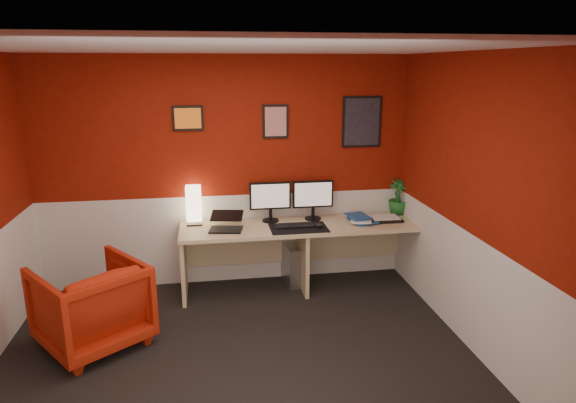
% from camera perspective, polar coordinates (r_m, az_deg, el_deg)
% --- Properties ---
extents(ground, '(4.00, 3.50, 0.01)m').
position_cam_1_polar(ground, '(4.37, -5.50, -17.97)').
color(ground, black).
rests_on(ground, ground).
extents(ceiling, '(4.00, 3.50, 0.01)m').
position_cam_1_polar(ceiling, '(3.67, -6.52, 16.86)').
color(ceiling, white).
rests_on(ceiling, ground).
extents(wall_back, '(4.00, 0.01, 2.50)m').
position_cam_1_polar(wall_back, '(5.53, -7.07, 3.19)').
color(wall_back, maroon).
rests_on(wall_back, ground).
extents(wall_front, '(4.00, 0.01, 2.50)m').
position_cam_1_polar(wall_front, '(2.23, -3.13, -15.41)').
color(wall_front, maroon).
rests_on(wall_front, ground).
extents(wall_right, '(0.01, 3.50, 2.50)m').
position_cam_1_polar(wall_right, '(4.42, 20.90, -0.76)').
color(wall_right, maroon).
rests_on(wall_right, ground).
extents(wainscot_back, '(4.00, 0.01, 1.00)m').
position_cam_1_polar(wainscot_back, '(5.73, -6.82, -4.17)').
color(wainscot_back, silver).
rests_on(wainscot_back, ground).
extents(wainscot_right, '(0.01, 3.50, 1.00)m').
position_cam_1_polar(wainscot_right, '(4.66, 19.98, -9.66)').
color(wainscot_right, silver).
rests_on(wainscot_right, ground).
extents(desk, '(2.60, 0.65, 0.73)m').
position_cam_1_polar(desk, '(5.54, 1.63, -6.23)').
color(desk, '#C8B580').
rests_on(desk, ground).
extents(shoji_lamp, '(0.16, 0.16, 0.40)m').
position_cam_1_polar(shoji_lamp, '(5.47, -10.57, -0.53)').
color(shoji_lamp, '#FFE5B2').
rests_on(shoji_lamp, desk).
extents(laptop, '(0.37, 0.29, 0.22)m').
position_cam_1_polar(laptop, '(5.24, -7.06, -2.13)').
color(laptop, black).
rests_on(laptop, desk).
extents(monitor_left, '(0.45, 0.06, 0.58)m').
position_cam_1_polar(monitor_left, '(5.46, -2.00, 0.67)').
color(monitor_left, black).
rests_on(monitor_left, desk).
extents(monitor_right, '(0.45, 0.06, 0.58)m').
position_cam_1_polar(monitor_right, '(5.54, 2.86, 0.86)').
color(monitor_right, black).
rests_on(monitor_right, desk).
extents(desk_mat, '(0.60, 0.38, 0.01)m').
position_cam_1_polar(desk_mat, '(5.30, 1.21, -3.01)').
color(desk_mat, black).
rests_on(desk_mat, desk).
extents(keyboard, '(0.42, 0.14, 0.02)m').
position_cam_1_polar(keyboard, '(5.34, 0.81, -2.74)').
color(keyboard, black).
rests_on(keyboard, desk_mat).
extents(mouse, '(0.07, 0.11, 0.03)m').
position_cam_1_polar(mouse, '(5.33, 3.46, -2.75)').
color(mouse, black).
rests_on(mouse, desk_mat).
extents(book_bottom, '(0.29, 0.36, 0.03)m').
position_cam_1_polar(book_bottom, '(5.52, 7.32, -2.25)').
color(book_bottom, '#1F4E90').
rests_on(book_bottom, desk).
extents(book_middle, '(0.31, 0.36, 0.02)m').
position_cam_1_polar(book_middle, '(5.54, 7.17, -1.94)').
color(book_middle, silver).
rests_on(book_middle, book_bottom).
extents(book_top, '(0.25, 0.31, 0.03)m').
position_cam_1_polar(book_top, '(5.50, 6.91, -1.78)').
color(book_top, '#1F4E90').
rests_on(book_top, book_middle).
extents(zen_tray, '(0.35, 0.25, 0.03)m').
position_cam_1_polar(zen_tray, '(5.67, 10.87, -1.96)').
color(zen_tray, black).
rests_on(zen_tray, desk).
extents(potted_plant, '(0.27, 0.27, 0.40)m').
position_cam_1_polar(potted_plant, '(5.89, 12.34, 0.48)').
color(potted_plant, '#19591E').
rests_on(potted_plant, desk).
extents(pc_tower, '(0.25, 0.47, 0.45)m').
position_cam_1_polar(pc_tower, '(5.74, 0.59, -6.95)').
color(pc_tower, '#99999E').
rests_on(pc_tower, ground).
extents(armchair, '(1.14, 1.15, 0.76)m').
position_cam_1_polar(armchair, '(4.78, -21.31, -10.82)').
color(armchair, '#A5240F').
rests_on(armchair, ground).
extents(art_left, '(0.32, 0.02, 0.26)m').
position_cam_1_polar(art_left, '(5.43, -11.23, 9.20)').
color(art_left, orange).
rests_on(art_left, wall_back).
extents(art_center, '(0.28, 0.02, 0.36)m').
position_cam_1_polar(art_center, '(5.48, -1.42, 9.01)').
color(art_center, red).
rests_on(art_center, wall_back).
extents(art_right, '(0.44, 0.02, 0.56)m').
position_cam_1_polar(art_right, '(5.69, 8.32, 8.89)').
color(art_right, black).
rests_on(art_right, wall_back).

